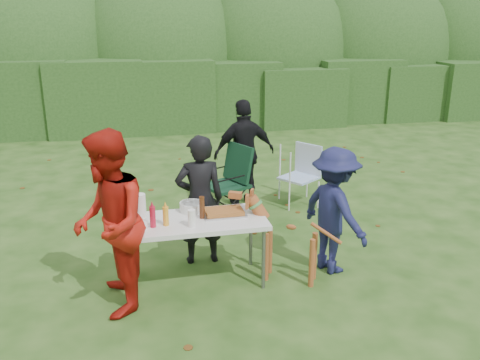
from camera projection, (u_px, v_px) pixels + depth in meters
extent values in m
plane|color=#1E4211|center=(235.00, 285.00, 5.49)|extent=(80.00, 80.00, 0.00)
cube|color=#23471C|center=(167.00, 96.00, 12.64)|extent=(22.00, 1.40, 1.70)
ellipsoid|color=#3D6628|center=(161.00, 59.00, 13.89)|extent=(20.00, 2.60, 3.20)
cube|color=silver|center=(195.00, 222.00, 5.33)|extent=(1.50, 0.70, 0.05)
cylinder|color=slate|center=(132.00, 273.00, 5.05)|extent=(0.04, 0.04, 0.69)
cylinder|color=slate|center=(263.00, 259.00, 5.33)|extent=(0.04, 0.04, 0.69)
cylinder|color=slate|center=(130.00, 249.00, 5.56)|extent=(0.04, 0.04, 0.69)
cylinder|color=slate|center=(251.00, 237.00, 5.85)|extent=(0.04, 0.04, 0.69)
imported|color=black|center=(200.00, 200.00, 5.81)|extent=(0.56, 0.37, 1.53)
imported|color=#A7160D|center=(109.00, 224.00, 4.80)|extent=(0.70, 0.89, 1.81)
imported|color=black|center=(244.00, 153.00, 7.61)|extent=(0.98, 0.49, 1.61)
imported|color=#181C46|center=(334.00, 211.00, 5.62)|extent=(0.82, 1.06, 1.44)
cube|color=#B7B7BA|center=(224.00, 214.00, 5.46)|extent=(0.45, 0.30, 0.02)
cube|color=#9E5C26|center=(224.00, 211.00, 5.45)|extent=(0.40, 0.26, 0.04)
cylinder|color=gold|center=(166.00, 216.00, 5.15)|extent=(0.06, 0.06, 0.20)
cylinder|color=#B5162F|center=(153.00, 217.00, 5.11)|extent=(0.06, 0.06, 0.22)
cylinder|color=#47230F|center=(202.00, 207.00, 5.33)|extent=(0.06, 0.06, 0.24)
cylinder|color=white|center=(140.00, 206.00, 5.34)|extent=(0.12, 0.12, 0.26)
cylinder|color=white|center=(192.00, 218.00, 5.12)|extent=(0.08, 0.08, 0.18)
cylinder|color=silver|center=(192.00, 207.00, 5.54)|extent=(0.26, 0.26, 0.10)
cylinder|color=white|center=(136.00, 225.00, 5.12)|extent=(0.24, 0.24, 0.05)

